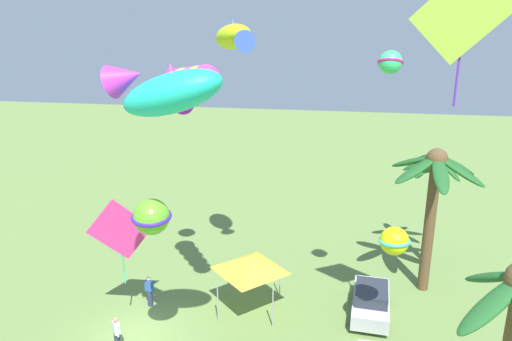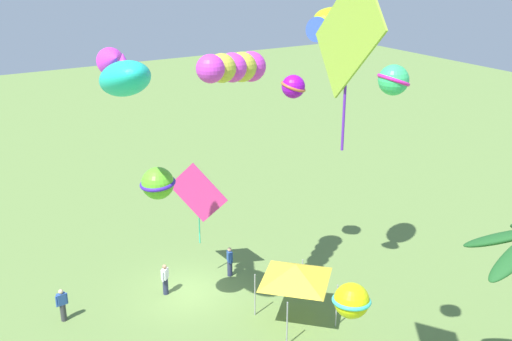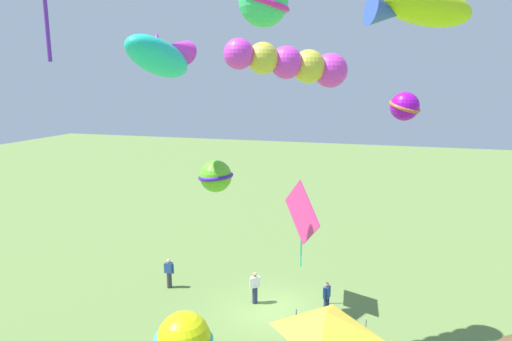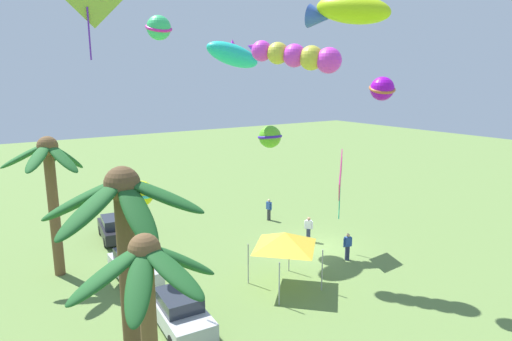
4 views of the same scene
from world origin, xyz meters
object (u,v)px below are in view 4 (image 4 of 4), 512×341
at_px(parked_car_0, 134,266).
at_px(festival_tent, 285,240).
at_px(palm_tree_0, 50,175).
at_px(kite_ball_8, 382,89).
at_px(parked_car_2, 115,228).
at_px(kite_ball_6, 270,137).
at_px(spectator_2, 308,229).
at_px(kite_fish_2, 236,54).
at_px(spectator_0, 348,246).
at_px(palm_tree_2, 147,299).
at_px(kite_fish_7, 348,10).
at_px(spectator_1, 269,209).
at_px(kite_ball_5, 141,194).
at_px(kite_ball_4, 159,28).
at_px(kite_diamond_0, 340,176).
at_px(kite_tube_1, 299,56).
at_px(parked_car_1, 180,311).
at_px(palm_tree_1, 125,229).

xyz_separation_m(parked_car_0, festival_tent, (-4.89, -5.94, 1.72)).
height_order(palm_tree_0, kite_ball_8, kite_ball_8).
bearing_deg(parked_car_2, kite_ball_6, -128.63).
relative_size(spectator_2, kite_fish_2, 0.40).
bearing_deg(spectator_0, parked_car_0, 68.48).
bearing_deg(spectator_2, parked_car_2, 54.60).
distance_m(palm_tree_2, kite_fish_7, 13.66).
relative_size(spectator_1, kite_ball_5, 0.89).
bearing_deg(kite_ball_8, kite_ball_5, 65.81).
relative_size(palm_tree_0, kite_ball_6, 4.46).
bearing_deg(spectator_0, parked_car_2, 43.25).
bearing_deg(parked_car_2, kite_ball_5, 172.54).
distance_m(palm_tree_0, kite_ball_4, 10.23).
relative_size(spectator_1, kite_ball_4, 1.43).
bearing_deg(kite_fish_2, kite_diamond_0, -138.05).
relative_size(kite_tube_1, kite_ball_6, 2.48).
relative_size(parked_car_2, kite_ball_5, 2.28).
height_order(palm_tree_2, parked_car_1, palm_tree_2).
xyz_separation_m(festival_tent, kite_ball_4, (0.67, 5.71, 9.58)).
height_order(parked_car_1, festival_tent, festival_tent).
distance_m(spectator_0, kite_fish_2, 12.88).
bearing_deg(kite_diamond_0, palm_tree_1, 110.73).
bearing_deg(kite_ball_4, kite_ball_5, 19.39).
relative_size(parked_car_1, kite_diamond_0, 0.96).
distance_m(palm_tree_2, kite_tube_1, 15.45).
distance_m(palm_tree_2, kite_fish_2, 18.25).
distance_m(palm_tree_1, kite_ball_6, 14.23).
bearing_deg(kite_ball_5, parked_car_1, -170.54).
bearing_deg(spectator_2, kite_ball_5, 99.15).
distance_m(parked_car_0, kite_ball_8, 15.00).
bearing_deg(parked_car_2, parked_car_0, 172.43).
bearing_deg(parked_car_1, palm_tree_2, 151.25).
distance_m(parked_car_0, kite_tube_1, 13.58).
relative_size(palm_tree_1, kite_ball_5, 4.29).
bearing_deg(parked_car_1, kite_ball_4, -4.57).
relative_size(parked_car_0, kite_fish_7, 1.05).
relative_size(parked_car_1, spectator_0, 2.52).
xyz_separation_m(spectator_0, kite_tube_1, (1.18, 2.89, 10.45)).
xyz_separation_m(parked_car_0, spectator_1, (3.98, -11.30, 0.06)).
relative_size(festival_tent, kite_ball_8, 1.74).
relative_size(kite_diamond_0, kite_ball_6, 2.54).
bearing_deg(kite_diamond_0, kite_ball_5, 88.47).
height_order(parked_car_0, parked_car_1, same).
height_order(palm_tree_2, festival_tent, palm_tree_2).
distance_m(kite_ball_6, kite_fish_7, 9.79).
xyz_separation_m(spectator_0, kite_fish_7, (-3.02, 3.80, 12.06)).
xyz_separation_m(palm_tree_0, kite_ball_4, (-7.04, -3.33, 6.64)).
relative_size(kite_fish_2, kite_ball_6, 2.43).
height_order(parked_car_0, kite_tube_1, kite_tube_1).
height_order(spectator_1, spectator_2, same).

